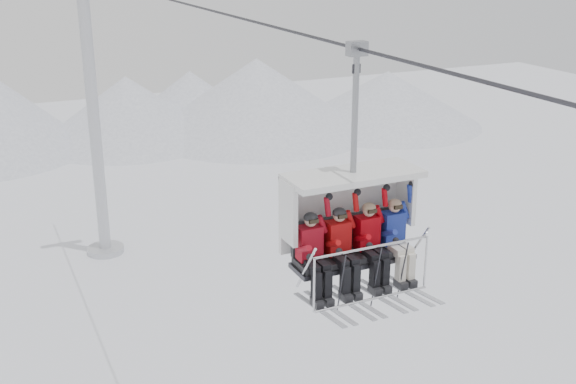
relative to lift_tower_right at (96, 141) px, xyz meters
name	(u,v)px	position (x,y,z in m)	size (l,w,h in m)	color
ridgeline	(25,116)	(-1.58, 20.05, -2.94)	(72.00, 21.00, 7.00)	silver
lift_tower_right	(96,141)	(0.00, 0.00, 0.00)	(2.00, 1.80, 13.48)	#B9BBC1
haul_cable	(288,31)	(0.00, -22.00, 7.52)	(0.06, 0.06, 50.00)	#313036
chairlift_carrier	(348,212)	(0.00, -24.37, 4.86)	(2.21, 1.17, 3.98)	black
skier_far_left	(313,253)	(-0.79, -24.67, 4.40)	(0.38, 1.69, 1.53)	#A20C1B
skier_center_left	(341,248)	(-0.28, -24.67, 4.40)	(0.38, 1.69, 1.53)	#B30C0D
skier_center_right	(371,242)	(0.26, -24.67, 4.40)	(0.38, 1.69, 1.53)	#B3040D
skier_far_right	(396,237)	(0.75, -24.67, 4.40)	(0.38, 1.69, 1.52)	#1F339D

